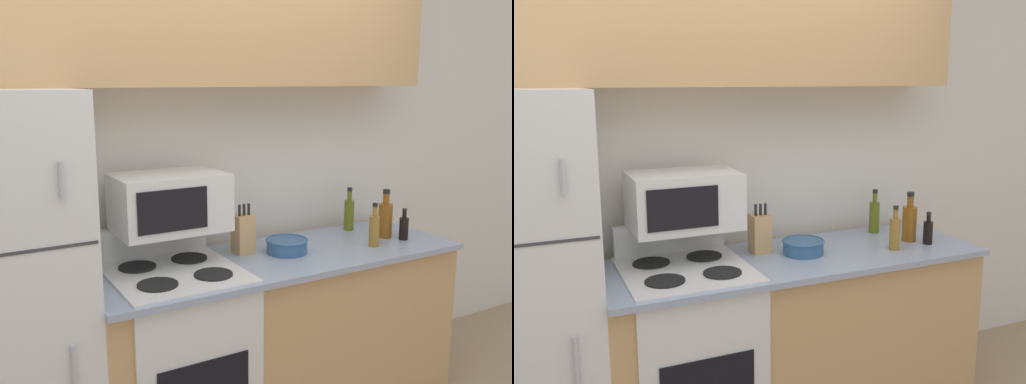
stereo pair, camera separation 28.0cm
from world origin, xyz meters
TOP-DOWN VIEW (x-y plane):
  - wall_back at (0.00, 0.73)m, footprint 8.00×0.05m
  - lower_cabinets at (0.36, 0.31)m, footprint 1.99×0.67m
  - upper_cabinets at (0.00, 0.54)m, footprint 2.72×0.33m
  - stove at (-0.22, 0.30)m, footprint 0.60×0.65m
  - microwave at (-0.18, 0.43)m, footprint 0.52×0.36m
  - knife_block at (0.22, 0.43)m, footprint 0.10×0.10m
  - bowl at (0.41, 0.31)m, footprint 0.22×0.22m
  - bottle_whiskey at (1.07, 0.28)m, footprint 0.08×0.08m
  - bottle_vinegar at (0.89, 0.18)m, footprint 0.06×0.06m
  - bottle_olive_oil at (0.99, 0.51)m, footprint 0.06×0.06m
  - bottle_soy_sauce at (1.13, 0.19)m, footprint 0.05×0.05m

SIDE VIEW (x-z plane):
  - lower_cabinets at x=0.36m, z-range 0.00..0.92m
  - stove at x=-0.22m, z-range -0.07..1.02m
  - bowl at x=0.41m, z-range 0.92..0.99m
  - bottle_soy_sauce at x=1.13m, z-range 0.90..1.08m
  - bottle_vinegar at x=0.89m, z-range 0.89..1.13m
  - bottle_olive_oil at x=0.99m, z-range 0.89..1.15m
  - knife_block at x=0.22m, z-range 0.89..1.15m
  - bottle_whiskey at x=1.07m, z-range 0.89..1.17m
  - microwave at x=-0.18m, z-range 1.09..1.37m
  - wall_back at x=0.00m, z-range 0.00..2.55m
  - upper_cabinets at x=0.00m, z-range 1.78..2.39m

